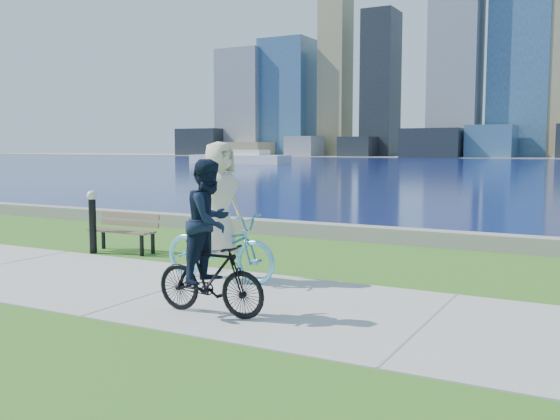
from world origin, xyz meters
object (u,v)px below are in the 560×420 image
at_px(bollard_lamp, 92,217).
at_px(cyclist_woman, 220,229).
at_px(park_bench, 124,229).
at_px(cyclist_man, 210,250).

height_order(bollard_lamp, cyclist_woman, cyclist_woman).
relative_size(park_bench, cyclist_woman, 0.68).
bearing_deg(cyclist_woman, cyclist_man, -148.22).
bearing_deg(bollard_lamp, park_bench, 45.20).
bearing_deg(bollard_lamp, cyclist_man, -30.21).
relative_size(bollard_lamp, cyclist_man, 0.65).
bearing_deg(cyclist_woman, bollard_lamp, 76.98).
bearing_deg(cyclist_man, park_bench, 53.06).
bearing_deg(cyclist_man, cyclist_woman, 29.86).
xyz_separation_m(park_bench, bollard_lamp, (-0.45, -0.45, 0.26)).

